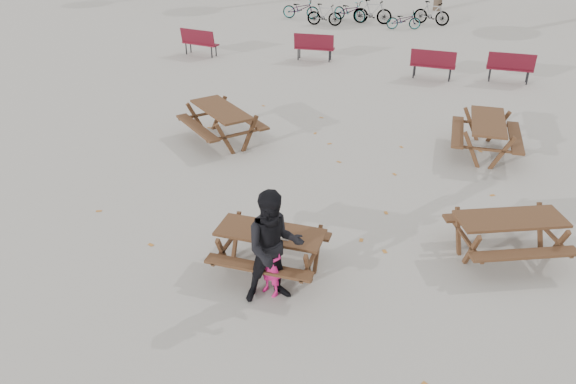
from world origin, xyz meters
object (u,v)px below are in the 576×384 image
(picnic_table_east, at_px, (507,237))
(picnic_table_far, at_px, (486,137))
(picnic_table_north, at_px, (222,125))
(adult, at_px, (274,248))
(food_tray, at_px, (284,238))
(soda_bottle, at_px, (261,231))
(main_picnic_table, at_px, (270,241))
(child, at_px, (271,263))

(picnic_table_east, height_order, picnic_table_far, picnic_table_far)
(picnic_table_east, bearing_deg, picnic_table_north, 130.95)
(picnic_table_east, height_order, picnic_table_north, picnic_table_north)
(picnic_table_east, distance_m, picnic_table_north, 7.61)
(picnic_table_far, bearing_deg, adult, 153.24)
(adult, bearing_deg, picnic_table_east, 4.50)
(food_tray, height_order, soda_bottle, soda_bottle)
(food_tray, distance_m, adult, 0.59)
(picnic_table_far, bearing_deg, picnic_table_east, -176.95)
(soda_bottle, relative_size, picnic_table_north, 0.08)
(soda_bottle, xyz_separation_m, adult, (0.41, -0.55, 0.12))
(main_picnic_table, distance_m, child, 0.65)
(soda_bottle, relative_size, child, 0.14)
(child, distance_m, picnic_table_far, 7.47)
(main_picnic_table, xyz_separation_m, picnic_table_far, (3.48, 6.10, -0.15))
(picnic_table_north, bearing_deg, main_picnic_table, -18.20)
(adult, relative_size, picnic_table_north, 0.94)
(main_picnic_table, distance_m, soda_bottle, 0.32)
(soda_bottle, bearing_deg, main_picnic_table, 55.97)
(main_picnic_table, height_order, picnic_table_east, picnic_table_east)
(food_tray, height_order, child, child)
(main_picnic_table, height_order, soda_bottle, soda_bottle)
(picnic_table_north, bearing_deg, adult, -19.14)
(food_tray, bearing_deg, adult, -87.93)
(adult, bearing_deg, soda_bottle, 98.06)
(picnic_table_north, bearing_deg, soda_bottle, -19.87)
(soda_bottle, bearing_deg, picnic_table_far, 60.20)
(adult, height_order, picnic_table_far, adult)
(child, xyz_separation_m, picnic_table_north, (-3.22, 5.52, -0.15))
(soda_bottle, distance_m, picnic_table_far, 7.22)
(picnic_table_east, distance_m, picnic_table_far, 4.50)
(child, relative_size, adult, 0.62)
(main_picnic_table, xyz_separation_m, adult, (0.30, -0.70, 0.38))
(food_tray, relative_size, soda_bottle, 1.06)
(child, bearing_deg, food_tray, 104.08)
(picnic_table_north, relative_size, picnic_table_far, 1.02)
(food_tray, bearing_deg, picnic_table_north, 123.06)
(soda_bottle, bearing_deg, picnic_table_east, 24.16)
(adult, xyz_separation_m, picnic_table_east, (3.55, 2.32, -0.57))
(food_tray, distance_m, picnic_table_north, 6.03)
(soda_bottle, height_order, picnic_table_east, soda_bottle)
(child, bearing_deg, adult, -22.54)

